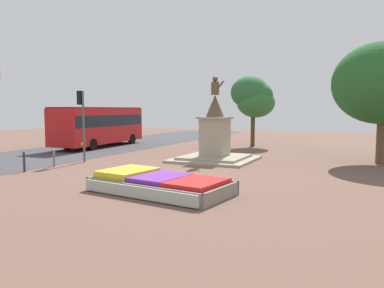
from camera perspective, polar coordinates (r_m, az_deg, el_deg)
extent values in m
plane|color=brown|center=(17.12, -6.19, -5.00)|extent=(77.81, 77.81, 0.00)
cube|color=#38281C|center=(13.91, -4.82, -6.46)|extent=(5.26, 2.96, 0.45)
cube|color=gray|center=(13.00, -8.07, -7.23)|extent=(5.15, 0.81, 0.49)
cube|color=gray|center=(14.85, -1.99, -5.61)|extent=(5.15, 0.81, 0.49)
cube|color=gray|center=(15.56, -12.29, -5.22)|extent=(0.44, 2.48, 0.49)
cube|color=gray|center=(12.55, 4.50, -7.66)|extent=(0.44, 2.48, 0.49)
cube|color=yellow|center=(14.86, -9.73, -4.34)|extent=(1.87, 2.29, 0.27)
cube|color=#72339E|center=(13.85, -4.83, -5.18)|extent=(1.87, 2.29, 0.18)
cube|color=red|center=(12.95, 0.80, -5.93)|extent=(1.87, 2.29, 0.17)
cube|color=#B2BCAD|center=(12.96, -8.22, -7.26)|extent=(4.91, 0.88, 0.40)
cube|color=#9D937F|center=(22.48, 3.48, -2.33)|extent=(4.61, 4.61, 0.14)
cube|color=gray|center=(22.46, 3.48, -1.97)|extent=(3.62, 3.62, 0.14)
cube|color=#9E937F|center=(22.34, 3.50, 1.02)|extent=(1.47, 1.47, 2.21)
cube|color=#9E937F|center=(22.29, 3.52, 4.01)|extent=(1.74, 1.74, 0.12)
cone|color=brown|center=(22.28, 3.53, 5.83)|extent=(1.10, 1.10, 1.30)
cylinder|color=brown|center=(22.31, 3.54, 8.46)|extent=(0.47, 0.47, 0.75)
sphere|color=brown|center=(22.35, 3.55, 9.84)|extent=(0.33, 0.33, 0.33)
cylinder|color=brown|center=(22.24, 4.28, 8.85)|extent=(0.53, 0.13, 0.61)
cylinder|color=#4C5156|center=(22.46, -16.19, 2.55)|extent=(0.12, 0.12, 4.12)
cube|color=black|center=(22.57, -16.71, 6.76)|extent=(0.26, 0.30, 0.80)
cylinder|color=red|center=(22.66, -17.00, 7.42)|extent=(0.04, 0.14, 0.14)
cylinder|color=#543E08|center=(22.65, -16.98, 6.75)|extent=(0.04, 0.14, 0.14)
cylinder|color=#0D4211|center=(22.64, -16.96, 6.08)|extent=(0.04, 0.14, 0.14)
cube|color=gold|center=(22.59, -16.33, 0.00)|extent=(0.11, 0.17, 0.20)
cube|color=red|center=(31.50, -13.92, 2.75)|extent=(3.14, 9.62, 2.77)
cube|color=black|center=(31.48, -13.94, 3.50)|extent=(3.14, 9.33, 0.89)
cube|color=#9F1414|center=(31.47, -13.98, 5.36)|extent=(3.08, 9.42, 0.10)
cylinder|color=black|center=(34.77, -12.53, 0.88)|extent=(0.33, 0.92, 0.90)
cylinder|color=black|center=(33.51, -9.17, 0.78)|extent=(0.33, 0.92, 0.90)
cylinder|color=black|center=(30.24, -18.56, 0.09)|extent=(0.33, 0.92, 0.90)
cylinder|color=black|center=(28.78, -14.94, -0.07)|extent=(0.33, 0.92, 0.90)
cylinder|color=#2D2D33|center=(20.03, -24.21, -2.63)|extent=(0.12, 0.12, 0.90)
sphere|color=#2D2D33|center=(19.98, -24.26, -1.25)|extent=(0.13, 0.13, 0.13)
cylinder|color=slate|center=(21.30, -20.29, -2.14)|extent=(0.12, 0.12, 0.83)
sphere|color=slate|center=(21.25, -20.33, -0.92)|extent=(0.14, 0.14, 0.14)
cylinder|color=brown|center=(23.64, 26.86, 0.99)|extent=(0.49, 0.49, 3.02)
ellipsoid|color=#245C27|center=(23.52, 26.87, 8.28)|extent=(5.27, 4.83, 4.56)
cylinder|color=#4C3823|center=(31.22, 9.24, 2.06)|extent=(0.34, 0.34, 2.65)
ellipsoid|color=#2C6736|center=(31.08, 8.81, 7.76)|extent=(3.08, 3.32, 2.64)
ellipsoid|color=#306D34|center=(31.00, 9.71, 6.23)|extent=(3.04, 3.33, 2.41)
ellipsoid|color=#2A6A34|center=(30.89, 9.91, 7.24)|extent=(2.53, 2.47, 2.24)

